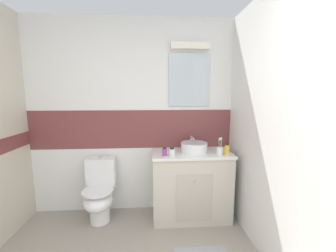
% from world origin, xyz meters
% --- Properties ---
extents(wall_back_tiled, '(3.20, 0.20, 2.50)m').
position_xyz_m(wall_back_tiled, '(0.01, 2.45, 1.26)').
color(wall_back_tiled, white).
rests_on(wall_back_tiled, ground_plane).
extents(wall_right_plain, '(0.10, 3.48, 2.50)m').
position_xyz_m(wall_right_plain, '(1.35, 1.20, 1.25)').
color(wall_right_plain, white).
rests_on(wall_right_plain, ground_plane).
extents(vanity_cabinet, '(0.97, 0.52, 0.85)m').
position_xyz_m(vanity_cabinet, '(0.74, 2.15, 0.43)').
color(vanity_cabinet, beige).
rests_on(vanity_cabinet, ground_plane).
extents(sink_basin, '(0.32, 0.37, 0.17)m').
position_xyz_m(sink_basin, '(0.77, 2.15, 0.91)').
color(sink_basin, white).
rests_on(sink_basin, vanity_cabinet).
extents(toilet, '(0.37, 0.50, 0.77)m').
position_xyz_m(toilet, '(-0.40, 2.16, 0.36)').
color(toilet, white).
rests_on(toilet, ground_plane).
extents(toothbrush_cup, '(0.07, 0.07, 0.21)m').
position_xyz_m(toothbrush_cup, '(1.04, 1.99, 0.91)').
color(toothbrush_cup, white).
rests_on(toothbrush_cup, vanity_cabinet).
extents(soap_dispenser, '(0.05, 0.05, 0.15)m').
position_xyz_m(soap_dispenser, '(1.13, 2.01, 0.91)').
color(soap_dispenser, yellow).
rests_on(soap_dispenser, vanity_cabinet).
extents(hair_gel_jar, '(0.07, 0.07, 0.10)m').
position_xyz_m(hair_gel_jar, '(0.48, 2.01, 0.89)').
color(hair_gel_jar, white).
rests_on(hair_gel_jar, vanity_cabinet).
extents(lotion_bottle_short, '(0.05, 0.05, 0.10)m').
position_xyz_m(lotion_bottle_short, '(0.40, 2.02, 0.90)').
color(lotion_bottle_short, '#993F99').
rests_on(lotion_bottle_short, vanity_cabinet).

